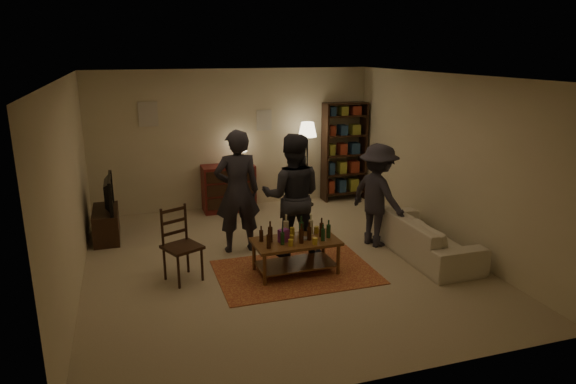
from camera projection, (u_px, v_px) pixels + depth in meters
name	position (u px, v px, depth m)	size (l,w,h in m)	color
floor	(279.00, 261.00, 7.64)	(6.00, 6.00, 0.00)	#C6B793
room_shell	(200.00, 117.00, 9.70)	(6.00, 6.00, 6.00)	beige
rug	(296.00, 272.00, 7.27)	(2.20, 1.50, 0.01)	maroon
coffee_table	(296.00, 244.00, 7.16)	(1.21, 0.68, 0.83)	brown
dining_chair	(179.00, 241.00, 6.93)	(0.60, 0.60, 1.04)	black
tv_stand	(106.00, 216.00, 8.47)	(0.40, 1.00, 1.06)	black
dresser	(229.00, 187.00, 9.95)	(1.00, 0.50, 1.36)	maroon
bookshelf	(344.00, 151.00, 10.57)	(0.90, 0.34, 2.02)	black
floor_lamp	(307.00, 135.00, 10.02)	(0.36, 0.36, 1.68)	black
sofa	(424.00, 236.00, 7.84)	(2.08, 0.81, 0.61)	beige
person_left	(237.00, 192.00, 7.82)	(0.70, 0.46, 1.91)	#232229
person_right	(292.00, 196.00, 7.61)	(0.92, 0.71, 1.88)	#23232A
person_by_sofa	(378.00, 195.00, 8.10)	(1.06, 0.61, 1.65)	#28272F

